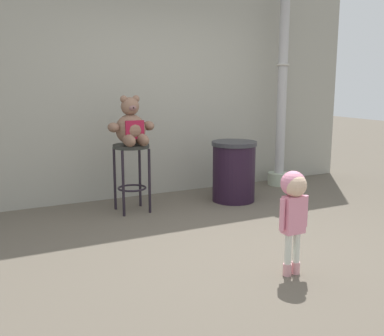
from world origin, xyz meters
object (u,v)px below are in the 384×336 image
child_walking (294,200)px  lamppost (282,103)px  teddy_bear (131,127)px  bar_stool_with_teddy (131,163)px  trash_bin (234,171)px

child_walking → lamppost: 3.30m
teddy_bear → lamppost: bearing=8.9°
bar_stool_with_teddy → trash_bin: bearing=-5.7°
trash_bin → bar_stool_with_teddy: bearing=174.3°
child_walking → lamppost: lamppost is taller
trash_bin → teddy_bear: bearing=175.5°
bar_stool_with_teddy → lamppost: lamppost is taller
child_walking → trash_bin: (0.80, 2.16, -0.22)m
teddy_bear → trash_bin: size_ratio=0.73×
child_walking → trash_bin: child_walking is taller
bar_stool_with_teddy → child_walking: bearing=-77.0°
child_walking → teddy_bear: bearing=174.0°
child_walking → lamppost: bearing=125.3°
trash_bin → child_walking: bearing=-110.2°
bar_stool_with_teddy → trash_bin: (1.33, -0.13, -0.19)m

